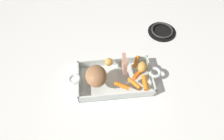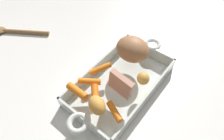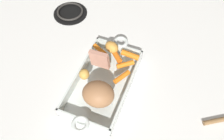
% 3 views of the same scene
% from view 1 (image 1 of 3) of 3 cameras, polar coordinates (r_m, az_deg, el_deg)
% --- Properties ---
extents(ground_plane, '(2.27, 2.27, 0.00)m').
position_cam_1_polar(ground_plane, '(0.95, 0.85, -3.18)').
color(ground_plane, white).
extents(roasting_dish, '(0.44, 0.20, 0.05)m').
position_cam_1_polar(roasting_dish, '(0.94, 0.86, -2.64)').
color(roasting_dish, silver).
rests_on(roasting_dish, ground_plane).
extents(pork_roast, '(0.10, 0.12, 0.08)m').
position_cam_1_polar(pork_roast, '(0.86, -4.66, -1.74)').
color(pork_roast, '#9E6B44').
rests_on(pork_roast, roasting_dish).
extents(roast_slice_thin, '(0.02, 0.08, 0.08)m').
position_cam_1_polar(roast_slice_thin, '(0.90, 3.66, 1.78)').
color(roast_slice_thin, tan).
rests_on(roast_slice_thin, roasting_dish).
extents(baby_carrot_center_left, '(0.02, 0.07, 0.03)m').
position_cam_1_polar(baby_carrot_center_left, '(0.89, 9.64, -3.66)').
color(baby_carrot_center_left, orange).
rests_on(baby_carrot_center_left, roasting_dish).
extents(baby_carrot_center_right, '(0.05, 0.05, 0.03)m').
position_cam_1_polar(baby_carrot_center_right, '(0.90, 7.43, -1.43)').
color(baby_carrot_center_right, orange).
rests_on(baby_carrot_center_right, roasting_dish).
extents(baby_carrot_northeast, '(0.07, 0.05, 0.02)m').
position_cam_1_polar(baby_carrot_northeast, '(0.87, 2.89, -4.59)').
color(baby_carrot_northeast, orange).
rests_on(baby_carrot_northeast, roasting_dish).
extents(baby_carrot_long, '(0.04, 0.06, 0.02)m').
position_cam_1_polar(baby_carrot_long, '(0.95, 7.16, 2.47)').
color(baby_carrot_long, orange).
rests_on(baby_carrot_long, roasting_dish).
extents(baby_carrot_southwest, '(0.06, 0.07, 0.02)m').
position_cam_1_polar(baby_carrot_southwest, '(0.88, 6.54, -3.85)').
color(baby_carrot_southwest, orange).
rests_on(baby_carrot_southwest, roasting_dish).
extents(potato_halved, '(0.05, 0.05, 0.04)m').
position_cam_1_polar(potato_halved, '(0.93, -0.94, 2.36)').
color(potato_halved, gold).
rests_on(potato_halved, roasting_dish).
extents(potato_golden_large, '(0.06, 0.07, 0.04)m').
position_cam_1_polar(potato_golden_large, '(0.92, 8.90, 0.85)').
color(potato_golden_large, gold).
rests_on(potato_golden_large, roasting_dish).
extents(stove_burner_rear, '(0.16, 0.16, 0.02)m').
position_cam_1_polar(stove_burner_rear, '(1.19, 14.46, 11.01)').
color(stove_burner_rear, black).
rests_on(stove_burner_rear, ground_plane).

